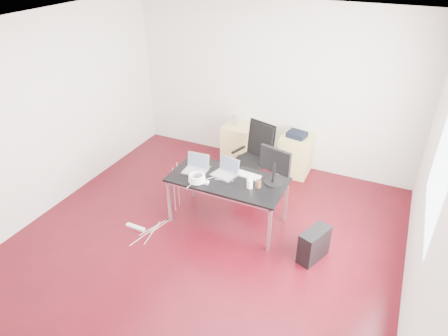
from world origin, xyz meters
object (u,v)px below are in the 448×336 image
at_px(pc_tower, 314,245).
at_px(desk, 228,182).
at_px(filing_cabinet_right, 295,155).
at_px(office_chair, 255,154).
at_px(filing_cabinet_left, 238,143).

bearing_deg(pc_tower, desk, -169.00).
bearing_deg(filing_cabinet_right, office_chair, -124.40).
distance_m(office_chair, filing_cabinet_left, 0.95).
bearing_deg(filing_cabinet_left, pc_tower, -46.06).
bearing_deg(filing_cabinet_right, desk, -105.60).
xyz_separation_m(desk, filing_cabinet_left, (-0.58, 1.73, -0.33)).
relative_size(filing_cabinet_left, filing_cabinet_right, 1.00).
distance_m(office_chair, pc_tower, 1.86).
bearing_deg(desk, office_chair, 89.87).
bearing_deg(pc_tower, office_chair, 157.13).
height_order(desk, filing_cabinet_left, desk).
height_order(desk, filing_cabinet_right, desk).
bearing_deg(desk, filing_cabinet_right, 74.40).
xyz_separation_m(desk, pc_tower, (1.32, -0.23, -0.46)).
bearing_deg(desk, filing_cabinet_left, 108.49).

